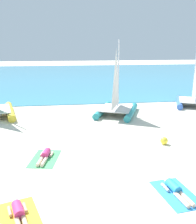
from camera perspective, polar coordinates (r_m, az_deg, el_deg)
The scene contains 11 objects.
ground_plane at distance 18.79m, azimuth -1.75°, elevation -0.30°, with size 120.00×120.00×0.00m, color beige.
ocean_water at distance 41.23m, azimuth -5.18°, elevation 7.92°, with size 120.00×40.00×0.05m, color teal.
sailboat_teal at distance 18.36m, azimuth 4.08°, elevation 1.79°, with size 3.86×4.64×5.18m.
sailboat_blue at distance 22.29m, azimuth 20.15°, elevation 3.22°, with size 3.87×4.63×5.16m.
towel_leftmost at distance 8.39m, azimuth -16.84°, elevation -21.42°, with size 1.10×1.90×0.01m, color yellow.
sunbather_leftmost at distance 8.37m, azimuth -16.98°, elevation -20.46°, with size 0.84×1.54×0.30m.
towel_center_left at distance 11.78m, azimuth -11.58°, elevation -9.98°, with size 1.10×1.90×0.01m, color #4CB266.
sunbather_center_left at distance 11.79m, azimuth -11.53°, elevation -9.29°, with size 0.70×1.56×0.30m.
towel_center_right at distance 9.50m, azimuth 16.80°, elevation -16.78°, with size 1.10×1.90×0.01m, color #338CD8.
sunbather_center_right at distance 9.48m, azimuth 16.64°, elevation -15.94°, with size 0.61×1.57×0.30m.
beach_ball at distance 13.45m, azimuth 14.31°, elevation -6.12°, with size 0.37×0.37×0.37m, color yellow.
Camera 1 is at (-1.90, -8.05, 4.87)m, focal length 41.66 mm.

